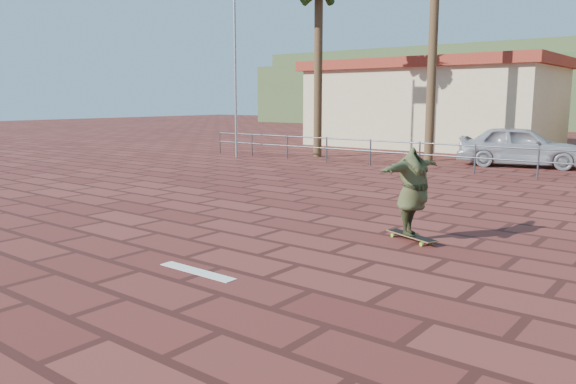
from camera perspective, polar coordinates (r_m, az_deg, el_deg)
The scene contains 9 objects.
ground at distance 9.65m, azimuth -6.81°, elevation -5.58°, with size 120.00×120.00×0.00m, color maroon.
paint_stripe at distance 8.37m, azimuth -9.23°, elevation -7.97°, with size 1.40×0.22×0.01m, color white.
guardrail at distance 19.81m, azimuth 18.49°, elevation 3.69°, with size 24.06×0.06×1.00m.
flagpole at distance 24.20m, azimuth -5.19°, elevation 14.47°, with size 1.30×0.10×8.00m.
building_west at distance 31.24m, azimuth 14.48°, elevation 8.73°, with size 12.60×7.60×4.50m.
hill_back at distance 68.83m, azimuth 13.77°, elevation 10.40°, with size 35.00×14.00×8.00m, color #384C28.
longboard at distance 10.23m, azimuth 12.41°, elevation -4.38°, with size 1.10×0.63×0.11m.
skateboarder at distance 10.07m, azimuth 12.57°, elevation 0.04°, with size 1.92×0.52×1.56m, color #3D4223.
car_silver at distance 22.71m, azimuth 22.56°, elevation 4.33°, with size 1.80×4.46×1.52m, color #A2A4A9.
Camera 1 is at (6.61, -6.58, 2.48)m, focal length 35.00 mm.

